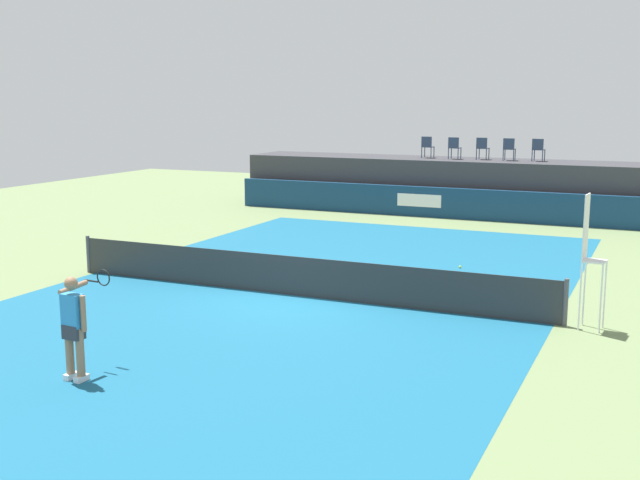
{
  "coord_description": "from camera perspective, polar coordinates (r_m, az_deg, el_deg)",
  "views": [
    {
      "loc": [
        8.01,
        -16.31,
        4.62
      ],
      "look_at": [
        -0.25,
        2.0,
        1.0
      ],
      "focal_mm": 44.01,
      "sensor_mm": 36.0,
      "label": 1
    }
  ],
  "objects": [
    {
      "name": "tennis_ball",
      "position": [
        22.06,
        10.16,
        -1.93
      ],
      "size": [
        0.07,
        0.07,
        0.07
      ],
      "primitive_type": "sphere",
      "color": "#D8EA33",
      "rests_on": "court_inner"
    },
    {
      "name": "spectator_platform",
      "position": [
        32.8,
        10.01,
        3.9
      ],
      "size": [
        18.0,
        2.8,
        2.2
      ],
      "primitive_type": "cube",
      "color": "#38383D",
      "rests_on": "ground"
    },
    {
      "name": "spectator_chair_right",
      "position": [
        32.2,
        13.59,
        6.51
      ],
      "size": [
        0.45,
        0.45,
        0.89
      ],
      "color": "#2D3D56",
      "rests_on": "spectator_platform"
    },
    {
      "name": "court_inner",
      "position": [
        18.75,
        -1.83,
        -4.05
      ],
      "size": [
        12.0,
        22.0,
        0.0
      ],
      "primitive_type": "cube",
      "color": "#16597A",
      "rests_on": "ground"
    },
    {
      "name": "spectator_chair_far_left",
      "position": [
        33.06,
        7.82,
        6.79
      ],
      "size": [
        0.45,
        0.45,
        0.89
      ],
      "color": "#2D3D56",
      "rests_on": "spectator_platform"
    },
    {
      "name": "tennis_player",
      "position": [
        13.63,
        -17.42,
        -5.85
      ],
      "size": [
        0.62,
        1.16,
        1.77
      ],
      "color": "white",
      "rests_on": "court_inner"
    },
    {
      "name": "sponsor_wall",
      "position": [
        31.13,
        9.15,
        2.67
      ],
      "size": [
        18.0,
        0.22,
        1.2
      ],
      "color": "navy",
      "rests_on": "ground"
    },
    {
      "name": "net_post_far",
      "position": [
        16.92,
        17.43,
        -4.36
      ],
      "size": [
        0.1,
        0.1,
        1.0
      ],
      "primitive_type": "cylinder",
      "color": "#4C4C51",
      "rests_on": "ground"
    },
    {
      "name": "spectator_chair_left",
      "position": [
        32.56,
        9.74,
        6.68
      ],
      "size": [
        0.45,
        0.45,
        0.89
      ],
      "color": "#2D3D56",
      "rests_on": "spectator_platform"
    },
    {
      "name": "ground_plane",
      "position": [
        21.41,
        1.7,
        -2.25
      ],
      "size": [
        48.0,
        48.0,
        0.0
      ],
      "primitive_type": "plane",
      "color": "#6B7F51"
    },
    {
      "name": "tennis_net",
      "position": [
        18.64,
        -1.84,
        -2.64
      ],
      "size": [
        12.4,
        0.02,
        0.95
      ],
      "primitive_type": "cube",
      "color": "#2D2D2D",
      "rests_on": "ground"
    },
    {
      "name": "spectator_chair_center",
      "position": [
        32.52,
        11.73,
        6.61
      ],
      "size": [
        0.46,
        0.46,
        0.89
      ],
      "color": "#2D3D56",
      "rests_on": "spectator_platform"
    },
    {
      "name": "spectator_chair_far_right",
      "position": [
        32.12,
        15.59,
        6.41
      ],
      "size": [
        0.46,
        0.46,
        0.89
      ],
      "color": "#2D3D56",
      "rests_on": "spectator_platform"
    },
    {
      "name": "net_post_near",
      "position": [
        22.02,
        -16.49,
        -0.99
      ],
      "size": [
        0.1,
        0.1,
        1.0
      ],
      "primitive_type": "cylinder",
      "color": "#4C4C51",
      "rests_on": "ground"
    },
    {
      "name": "umpire_chair",
      "position": [
        16.66,
        19.01,
        -0.84
      ],
      "size": [
        0.48,
        0.48,
        2.76
      ],
      "color": "white",
      "rests_on": "ground"
    }
  ]
}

